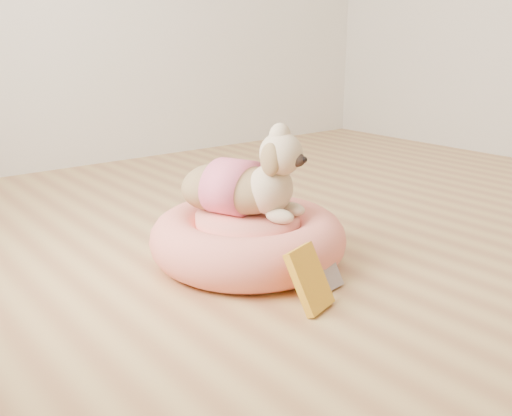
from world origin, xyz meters
TOP-DOWN VIEW (x-y plane):
  - floor at (0.00, 0.00)m, footprint 4.50×4.50m
  - pet_bed at (-0.65, 0.25)m, footprint 0.75×0.75m
  - dog at (-0.65, 0.25)m, footprint 0.50×0.58m
  - book_yellow at (-0.74, -0.19)m, footprint 0.17×0.15m
  - book_white at (-0.59, -0.10)m, footprint 0.13×0.12m

SIDE VIEW (x-z plane):
  - floor at x=0.00m, z-range 0.00..0.00m
  - book_white at x=-0.59m, z-range 0.00..0.16m
  - pet_bed at x=-0.65m, z-range 0.00..0.19m
  - book_yellow at x=-0.74m, z-range 0.00..0.20m
  - dog at x=-0.65m, z-range 0.19..0.55m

